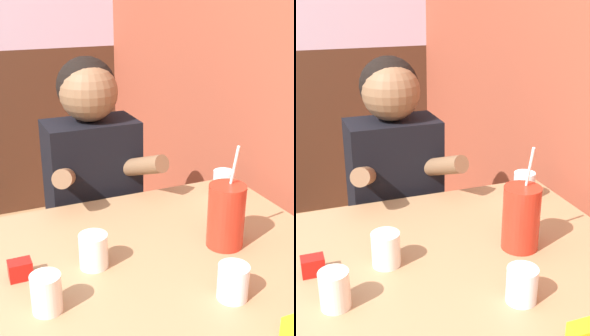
# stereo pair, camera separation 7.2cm
# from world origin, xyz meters

# --- Properties ---
(brick_wall_right) EXTENTS (0.08, 4.43, 2.70)m
(brick_wall_right) POSITION_xyz_m (1.37, 1.21, 1.35)
(brick_wall_right) COLOR brown
(brick_wall_right) RESTS_ON ground_plane
(main_table) EXTENTS (1.08, 0.95, 0.75)m
(main_table) POSITION_xyz_m (0.72, 0.36, 0.69)
(main_table) COLOR #93704C
(main_table) RESTS_ON ground_plane
(person_seated) EXTENTS (0.42, 0.41, 1.24)m
(person_seated) POSITION_xyz_m (0.73, 0.97, 0.66)
(person_seated) COLOR black
(person_seated) RESTS_ON ground_plane
(cocktail_pitcher) EXTENTS (0.11, 0.11, 0.31)m
(cocktail_pitcher) POSITION_xyz_m (0.95, 0.38, 0.85)
(cocktail_pitcher) COLOR #B22819
(cocktail_pitcher) RESTS_ON main_table
(glass_near_pitcher) EXTENTS (0.08, 0.08, 0.09)m
(glass_near_pitcher) POSITION_xyz_m (0.83, 0.16, 0.80)
(glass_near_pitcher) COLOR silver
(glass_near_pitcher) RESTS_ON main_table
(glass_center) EXTENTS (0.08, 0.08, 0.10)m
(glass_center) POSITION_xyz_m (0.56, 0.43, 0.80)
(glass_center) COLOR silver
(glass_center) RESTS_ON main_table
(glass_far_side) EXTENTS (0.07, 0.07, 0.10)m
(glass_far_side) POSITION_xyz_m (0.41, 0.29, 0.80)
(glass_far_side) COLOR silver
(glass_far_side) RESTS_ON main_table
(glass_by_brick) EXTENTS (0.08, 0.08, 0.10)m
(glass_by_brick) POSITION_xyz_m (1.13, 0.68, 0.80)
(glass_by_brick) COLOR silver
(glass_by_brick) RESTS_ON main_table
(condiment_ketchup) EXTENTS (0.06, 0.04, 0.05)m
(condiment_ketchup) POSITION_xyz_m (0.37, 0.45, 0.78)
(condiment_ketchup) COLOR #B7140F
(condiment_ketchup) RESTS_ON main_table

